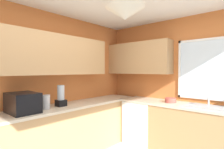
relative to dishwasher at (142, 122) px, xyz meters
name	(u,v)px	position (x,y,z in m)	size (l,w,h in m)	color
room_shell	(106,51)	(0.01, -1.10, 1.40)	(3.66, 4.10, 2.64)	#D17238
counter_run_left	(55,134)	(-0.66, -1.65, 0.02)	(0.65, 3.71, 0.91)	tan
counter_run_back	(192,131)	(1.01, 0.03, 0.02)	(2.75, 0.65, 0.91)	tan
dishwasher	(142,122)	(0.00, 0.00, 0.00)	(0.60, 0.60, 0.87)	white
microwave	(23,103)	(-0.66, -2.16, 0.62)	(0.48, 0.36, 0.29)	black
kettle	(46,102)	(-0.64, -1.82, 0.59)	(0.13, 0.13, 0.22)	#B7B7BC
sink_assembly	(206,106)	(1.23, 0.04, 0.49)	(0.63, 0.40, 0.19)	#9EA0A5
bowl	(171,100)	(0.61, 0.03, 0.52)	(0.21, 0.21, 0.09)	#B74C42
blender_appliance	(61,97)	(-0.66, -1.53, 0.64)	(0.15, 0.15, 0.36)	black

